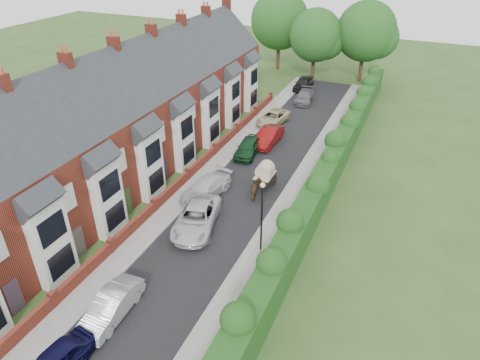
% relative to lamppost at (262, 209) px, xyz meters
% --- Properties ---
extents(ground, '(140.00, 140.00, 0.00)m').
position_rel_lamppost_xyz_m(ground, '(-3.40, -4.00, -3.30)').
color(ground, '#2D4C1E').
rests_on(ground, ground).
extents(road, '(6.00, 58.00, 0.02)m').
position_rel_lamppost_xyz_m(road, '(-3.90, 7.00, -3.29)').
color(road, black).
rests_on(road, ground).
extents(pavement_hedge_side, '(2.20, 58.00, 0.12)m').
position_rel_lamppost_xyz_m(pavement_hedge_side, '(0.20, 7.00, -3.24)').
color(pavement_hedge_side, gray).
rests_on(pavement_hedge_side, ground).
extents(pavement_house_side, '(1.70, 58.00, 0.12)m').
position_rel_lamppost_xyz_m(pavement_house_side, '(-7.75, 7.00, -3.24)').
color(pavement_house_side, gray).
rests_on(pavement_house_side, ground).
extents(kerb_hedge_side, '(0.18, 58.00, 0.13)m').
position_rel_lamppost_xyz_m(kerb_hedge_side, '(-0.85, 7.00, -3.23)').
color(kerb_hedge_side, gray).
rests_on(kerb_hedge_side, ground).
extents(kerb_house_side, '(0.18, 58.00, 0.13)m').
position_rel_lamppost_xyz_m(kerb_house_side, '(-6.95, 7.00, -3.23)').
color(kerb_house_side, gray).
rests_on(kerb_house_side, ground).
extents(hedge, '(2.10, 58.00, 2.85)m').
position_rel_lamppost_xyz_m(hedge, '(2.00, 7.00, -1.70)').
color(hedge, '#133C13').
rests_on(hedge, ground).
extents(terrace_row, '(9.05, 40.50, 11.50)m').
position_rel_lamppost_xyz_m(terrace_row, '(-14.27, 5.98, 1.18)').
color(terrace_row, maroon).
rests_on(terrace_row, ground).
extents(garden_wall_row, '(0.35, 40.35, 1.10)m').
position_rel_lamppost_xyz_m(garden_wall_row, '(-8.75, 6.00, -2.84)').
color(garden_wall_row, maroon).
rests_on(garden_wall_row, ground).
extents(lamppost, '(0.32, 0.32, 5.16)m').
position_rel_lamppost_xyz_m(lamppost, '(0.00, 0.00, 0.00)').
color(lamppost, black).
rests_on(lamppost, ground).
extents(tree_far_left, '(7.14, 6.80, 9.29)m').
position_rel_lamppost_xyz_m(tree_far_left, '(-6.05, 36.08, 2.41)').
color(tree_far_left, '#332316').
rests_on(tree_far_left, ground).
extents(tree_far_right, '(7.98, 7.60, 10.31)m').
position_rel_lamppost_xyz_m(tree_far_right, '(-0.01, 38.08, 3.02)').
color(tree_far_right, '#332316').
rests_on(tree_far_right, ground).
extents(tree_far_back, '(8.40, 8.00, 10.82)m').
position_rel_lamppost_xyz_m(tree_far_back, '(-11.99, 39.08, 3.32)').
color(tree_far_back, '#332316').
rests_on(tree_far_back, ground).
extents(car_silver_a, '(1.71, 4.43, 1.44)m').
position_rel_lamppost_xyz_m(car_silver_a, '(-5.41, -8.20, -2.58)').
color(car_silver_a, '#B8B8BD').
rests_on(car_silver_a, ground).
extents(car_silver_b, '(3.91, 6.12, 1.57)m').
position_rel_lamppost_xyz_m(car_silver_b, '(-5.00, 0.60, -2.51)').
color(car_silver_b, silver).
rests_on(car_silver_b, ground).
extents(car_white, '(2.96, 5.22, 1.43)m').
position_rel_lamppost_xyz_m(car_white, '(-6.30, 4.46, -2.58)').
color(car_white, silver).
rests_on(car_white, ground).
extents(car_green, '(2.16, 4.58, 1.51)m').
position_rel_lamppost_xyz_m(car_green, '(-5.94, 12.20, -2.54)').
color(car_green, '#103519').
rests_on(car_green, ground).
extents(car_red, '(1.74, 4.71, 1.54)m').
position_rel_lamppost_xyz_m(car_red, '(-5.00, 15.04, -2.53)').
color(car_red, maroon).
rests_on(car_red, ground).
extents(car_beige, '(2.86, 5.02, 1.32)m').
position_rel_lamppost_xyz_m(car_beige, '(-6.24, 19.80, -2.64)').
color(car_beige, '#C1B68B').
rests_on(car_beige, ground).
extents(car_grey, '(2.32, 4.74, 1.33)m').
position_rel_lamppost_xyz_m(car_grey, '(-5.00, 27.43, -2.63)').
color(car_grey, slate).
rests_on(car_grey, ground).
extents(car_black, '(1.87, 4.64, 1.58)m').
position_rel_lamppost_xyz_m(car_black, '(-6.40, 31.80, -2.51)').
color(car_black, black).
rests_on(car_black, ground).
extents(horse, '(1.25, 1.87, 1.45)m').
position_rel_lamppost_xyz_m(horse, '(-2.56, 5.68, -2.57)').
color(horse, '#4D371C').
rests_on(horse, ground).
extents(horse_cart, '(1.36, 3.01, 2.17)m').
position_rel_lamppost_xyz_m(horse_cart, '(-2.56, 7.53, -2.05)').
color(horse_cart, black).
rests_on(horse_cart, ground).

